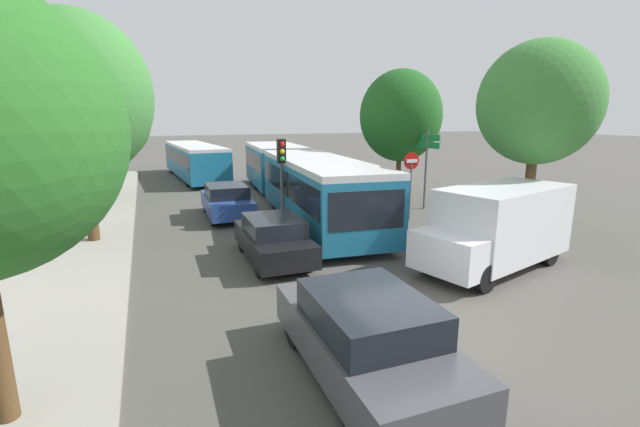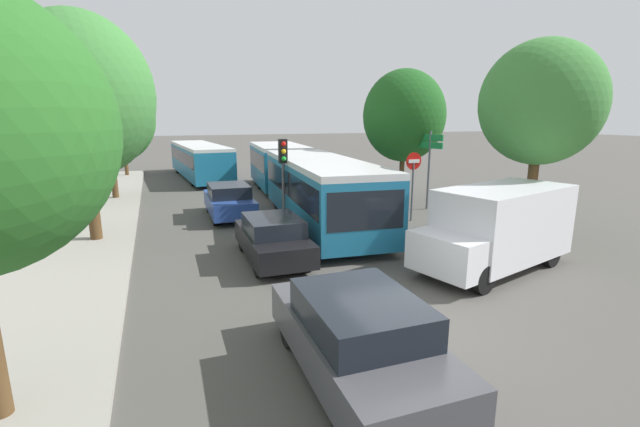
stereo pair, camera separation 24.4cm
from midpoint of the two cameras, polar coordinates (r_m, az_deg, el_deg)
name	(u,v)px [view 2 (the right image)]	position (r m, az deg, el deg)	size (l,w,h in m)	color
ground_plane	(414,331)	(9.11, 13.16, -15.07)	(200.00, 200.00, 0.00)	#4F4C47
kerb_strip_left	(94,223)	(19.34, -27.56, -1.08)	(3.20, 34.29, 0.14)	#9E998E
articulated_bus	(299,175)	(20.45, -2.49, 5.16)	(4.39, 17.83, 2.62)	teal
city_bus_rear	(199,159)	(31.16, -15.56, 7.05)	(3.25, 11.17, 2.37)	teal
queued_car_graphite	(358,337)	(7.19, 6.09, -16.05)	(1.89, 4.29, 1.48)	#47474C
queued_car_black	(273,238)	(12.80, -5.78, -3.29)	(1.72, 3.90, 1.35)	black
queued_car_blue	(229,201)	(18.64, -11.66, 1.71)	(1.83, 4.14, 1.43)	#284799
white_van	(498,226)	(12.94, 23.18, -1.54)	(5.33, 3.18, 2.31)	silver
traffic_light	(283,163)	(16.36, -4.50, 6.71)	(0.34, 0.37, 3.40)	#56595E
no_entry_sign	(413,176)	(17.85, 12.68, 4.93)	(0.70, 0.08, 2.82)	#56595E
direction_sign_post	(430,154)	(20.28, 14.75, 7.65)	(0.40, 1.37, 3.60)	#56595E
tree_left_mid	(80,96)	(15.98, -28.98, 13.50)	(4.58, 4.58, 7.47)	#51381E
tree_left_far	(108,119)	(24.16, -26.21, 11.29)	(4.52, 4.52, 6.42)	#51381E
tree_left_distant	(122,117)	(33.63, -24.67, 11.63)	(3.38, 3.38, 6.15)	#51381E
tree_right_near	(541,103)	(15.78, 27.77, 12.87)	(3.80, 3.80, 6.62)	#51381E
tree_right_mid	(404,118)	(21.94, 11.51, 12.34)	(4.03, 4.03, 6.50)	#51381E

